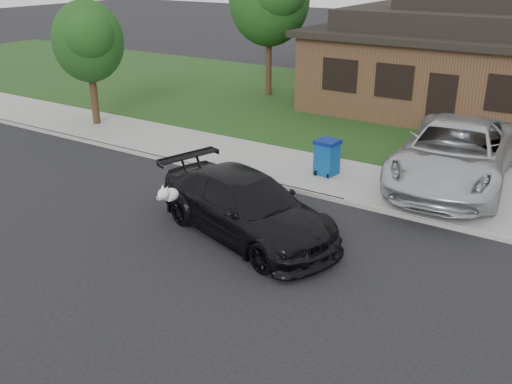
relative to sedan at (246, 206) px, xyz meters
The scene contains 10 objects.
ground 2.73m from the sedan, 167.66° to the right, with size 120.00×120.00×0.00m, color black.
sidewalk 5.17m from the sedan, 120.12° to the left, with size 60.00×3.00×0.12m, color gray.
curb 3.96m from the sedan, 131.23° to the left, with size 60.00×0.12×0.12m, color gray.
lawn 12.72m from the sedan, 101.69° to the left, with size 60.00×13.00×0.13m, color #193814.
driveway 10.06m from the sedan, 70.05° to the left, with size 4.50×13.00×0.14m, color gray.
sedan is the anchor object (origin of this frame).
minivan 6.51m from the sedan, 60.37° to the left, with size 2.89×6.26×1.74m, color silver.
recycling_bin 4.42m from the sedan, 91.28° to the left, with size 0.70×0.71×1.05m.
house 14.57m from the sedan, 84.36° to the left, with size 12.60×8.60×4.65m.
tree_2 11.23m from the sedan, 155.45° to the left, with size 2.73×2.60×4.59m.
Camera 1 is at (9.33, -9.46, 6.08)m, focal length 40.00 mm.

